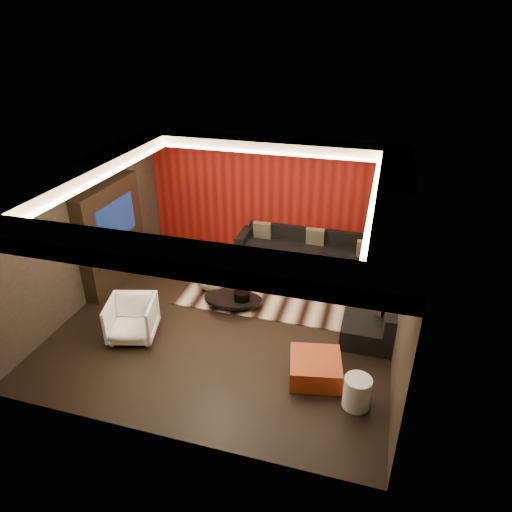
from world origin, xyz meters
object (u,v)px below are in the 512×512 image
(drum_stool, at_px, (242,299))
(sectional_sofa, at_px, (335,271))
(armchair, at_px, (132,319))
(coffee_table, at_px, (233,302))
(orange_ottoman, at_px, (315,368))
(white_side_table, at_px, (357,392))

(drum_stool, bearing_deg, sectional_sofa, 44.00)
(drum_stool, distance_m, armchair, 2.14)
(coffee_table, relative_size, orange_ottoman, 1.44)
(coffee_table, distance_m, armchair, 2.01)
(drum_stool, relative_size, white_side_table, 0.75)
(orange_ottoman, relative_size, armchair, 0.97)
(coffee_table, height_order, orange_ottoman, orange_ottoman)
(drum_stool, height_order, orange_ottoman, drum_stool)
(coffee_table, distance_m, drum_stool, 0.21)
(orange_ottoman, bearing_deg, drum_stool, 138.10)
(coffee_table, bearing_deg, orange_ottoman, -38.97)
(white_side_table, xyz_separation_m, armchair, (-4.02, 0.59, 0.12))
(drum_stool, bearing_deg, coffee_table, 180.00)
(drum_stool, bearing_deg, armchair, -139.31)
(coffee_table, height_order, armchair, armchair)
(coffee_table, bearing_deg, white_side_table, -37.41)
(coffee_table, xyz_separation_m, orange_ottoman, (1.90, -1.54, 0.06))
(coffee_table, relative_size, white_side_table, 2.29)
(white_side_table, height_order, orange_ottoman, white_side_table)
(coffee_table, relative_size, armchair, 1.40)
(armchair, relative_size, sectional_sofa, 0.23)
(drum_stool, xyz_separation_m, white_side_table, (2.40, -1.98, 0.04))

